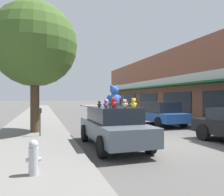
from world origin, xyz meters
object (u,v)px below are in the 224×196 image
teddy_bear_cream (125,104)px  parked_car_far_center (160,113)px  teddy_bear_black (99,104)px  teddy_bear_giant (114,96)px  fire_hydrant (34,157)px  teddy_bear_yellow (134,103)px  teddy_bear_brown (126,105)px  plush_art_car (113,126)px  teddy_bear_red (114,103)px  teddy_bear_purple (106,104)px  teddy_bear_green (110,103)px  teddy_bear_white (107,103)px  street_tree (35,45)px  teddy_bear_teal (99,104)px  parking_meter (40,118)px

teddy_bear_cream → parked_car_far_center: size_ratio=0.07×
teddy_bear_black → teddy_bear_giant: bearing=-153.4°
teddy_bear_cream → fire_hydrant: (-2.94, -1.88, -1.14)m
teddy_bear_yellow → teddy_bear_brown: bearing=-88.9°
teddy_bear_giant → fire_hydrant: (-2.90, -2.93, -1.40)m
plush_art_car → teddy_bear_red: size_ratio=11.62×
teddy_bear_purple → teddy_bear_cream: bearing=121.4°
teddy_bear_yellow → teddy_bear_green: teddy_bear_yellow is taller
teddy_bear_cream → teddy_bear_black: bearing=-10.2°
teddy_bear_yellow → teddy_bear_white: bearing=-81.6°
teddy_bear_white → street_tree: street_tree is taller
teddy_bear_yellow → teddy_bear_purple: 1.05m
plush_art_car → parked_car_far_center: 7.12m
teddy_bear_cream → fire_hydrant: bearing=76.1°
teddy_bear_cream → street_tree: bearing=-12.4°
teddy_bear_white → teddy_bear_cream: size_ratio=0.98×
teddy_bear_teal → teddy_bear_black: teddy_bear_black is taller
teddy_bear_teal → teddy_bear_yellow: 2.02m
teddy_bear_yellow → street_tree: size_ratio=0.05×
plush_art_car → parking_meter: size_ratio=3.54×
teddy_bear_teal → teddy_bear_black: size_ratio=0.93×
street_tree → parking_meter: bearing=-78.5°
teddy_bear_yellow → teddy_bear_brown: 0.52m
teddy_bear_giant → teddy_bear_green: (-0.09, 0.30, -0.28)m
teddy_bear_yellow → teddy_bear_green: 1.66m
teddy_bear_purple → fire_hydrant: (-2.36, -2.30, -1.13)m
teddy_bear_white → fire_hydrant: teddy_bear_white is taller
teddy_bear_red → parking_meter: bearing=-17.0°
plush_art_car → teddy_bear_green: size_ratio=15.53×
teddy_bear_green → teddy_bear_cream: bearing=153.2°
teddy_bear_giant → teddy_bear_teal: teddy_bear_giant is taller
teddy_bear_black → street_tree: bearing=-41.6°
teddy_bear_giant → teddy_bear_red: (-0.28, -0.75, -0.23)m
teddy_bear_giant → parking_meter: size_ratio=0.68×
teddy_bear_yellow → teddy_bear_purple: bearing=-47.4°
teddy_bear_white → teddy_bear_red: teddy_bear_red is taller
teddy_bear_teal → teddy_bear_yellow: teddy_bear_yellow is taller
teddy_bear_giant → teddy_bear_red: bearing=57.9°
teddy_bear_yellow → teddy_bear_red: bearing=-53.4°
teddy_bear_purple → street_tree: 5.67m
teddy_bear_cream → teddy_bear_purple: size_ratio=1.08×
teddy_bear_teal → teddy_bear_purple: teddy_bear_purple is taller
teddy_bear_cream → fire_hydrant: 3.67m
teddy_bear_black → teddy_bear_purple: (0.10, -0.50, 0.02)m
plush_art_car → parked_car_far_center: size_ratio=1.03×
teddy_bear_white → teddy_bear_black: (-0.45, -0.53, -0.03)m
teddy_bear_teal → teddy_bear_cream: size_ratio=0.72×
teddy_bear_brown → teddy_bear_white: bearing=-9.7°
teddy_bear_teal → teddy_bear_red: bearing=32.2°
teddy_bear_black → teddy_bear_red: size_ratio=0.62×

